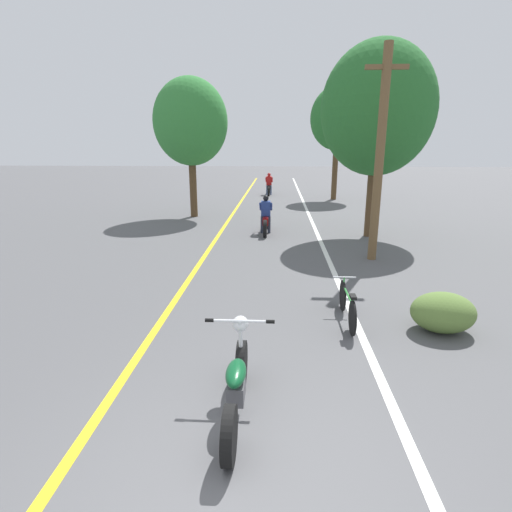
# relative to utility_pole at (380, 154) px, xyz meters

# --- Properties ---
(ground_plane) EXTENTS (120.00, 120.00, 0.00)m
(ground_plane) POSITION_rel_utility_pole_xyz_m (-3.16, -8.25, -2.93)
(ground_plane) COLOR #515154
(lane_stripe_center) EXTENTS (0.14, 48.00, 0.01)m
(lane_stripe_center) POSITION_rel_utility_pole_xyz_m (-4.86, 4.90, -2.92)
(lane_stripe_center) COLOR yellow
(lane_stripe_center) RESTS_ON ground
(lane_stripe_edge) EXTENTS (0.14, 48.00, 0.01)m
(lane_stripe_edge) POSITION_rel_utility_pole_xyz_m (-1.25, 4.90, -2.92)
(lane_stripe_edge) COLOR white
(lane_stripe_edge) RESTS_ON ground
(utility_pole) EXTENTS (1.10, 0.24, 5.68)m
(utility_pole) POSITION_rel_utility_pole_xyz_m (0.00, 0.00, 0.00)
(utility_pole) COLOR brown
(utility_pole) RESTS_ON ground
(roadside_tree_right_near) EXTENTS (3.78, 3.40, 6.48)m
(roadside_tree_right_near) POSITION_rel_utility_pole_xyz_m (0.55, 3.05, 1.37)
(roadside_tree_right_near) COLOR #513A23
(roadside_tree_right_near) RESTS_ON ground
(roadside_tree_right_far) EXTENTS (3.12, 2.80, 6.44)m
(roadside_tree_right_far) POSITION_rel_utility_pole_xyz_m (0.63, 13.15, 1.69)
(roadside_tree_right_far) COLOR #513A23
(roadside_tree_right_far) RESTS_ON ground
(roadside_tree_left) EXTENTS (3.22, 2.90, 5.99)m
(roadside_tree_left) POSITION_rel_utility_pole_xyz_m (-6.54, 6.76, 1.18)
(roadside_tree_left) COLOR #513A23
(roadside_tree_left) RESTS_ON ground
(roadside_bush) EXTENTS (1.10, 0.88, 0.70)m
(roadside_bush) POSITION_rel_utility_pole_xyz_m (0.19, -4.61, -2.58)
(roadside_bush) COLOR #5B7A38
(roadside_bush) RESTS_ON ground
(motorcycle_foreground) EXTENTS (0.89, 2.02, 1.04)m
(motorcycle_foreground) POSITION_rel_utility_pole_xyz_m (-3.18, -7.04, -2.51)
(motorcycle_foreground) COLOR black
(motorcycle_foreground) RESTS_ON ground
(motorcycle_rider_lead) EXTENTS (0.50, 2.10, 1.39)m
(motorcycle_rider_lead) POSITION_rel_utility_pole_xyz_m (-3.16, 3.40, -2.40)
(motorcycle_rider_lead) COLOR black
(motorcycle_rider_lead) RESTS_ON ground
(motorcycle_rider_far) EXTENTS (0.50, 1.98, 1.41)m
(motorcycle_rider_far) POSITION_rel_utility_pole_xyz_m (-3.31, 15.27, -2.40)
(motorcycle_rider_far) COLOR black
(motorcycle_rider_far) RESTS_ON ground
(bicycle_parked) EXTENTS (0.44, 1.69, 0.71)m
(bicycle_parked) POSITION_rel_utility_pole_xyz_m (-1.41, -4.31, -2.59)
(bicycle_parked) COLOR black
(bicycle_parked) RESTS_ON ground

